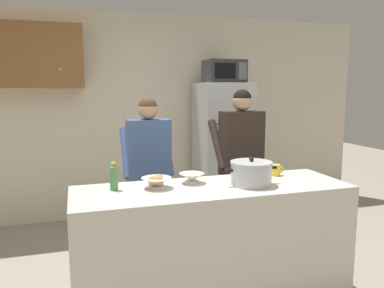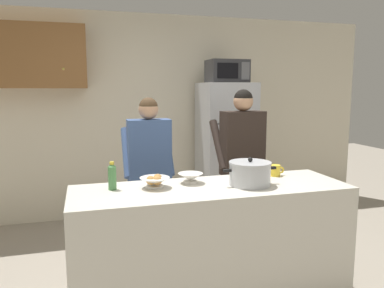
{
  "view_description": "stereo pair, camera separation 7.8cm",
  "coord_description": "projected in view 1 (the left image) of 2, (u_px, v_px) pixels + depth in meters",
  "views": [
    {
      "loc": [
        -0.99,
        -2.63,
        1.66
      ],
      "look_at": [
        0.0,
        0.55,
        1.17
      ],
      "focal_mm": 35.35,
      "sensor_mm": 36.0,
      "label": 1
    },
    {
      "loc": [
        -0.91,
        -2.65,
        1.66
      ],
      "look_at": [
        0.0,
        0.55,
        1.17
      ],
      "focal_mm": 35.35,
      "sensor_mm": 36.0,
      "label": 2
    }
  ],
  "objects": [
    {
      "name": "bottle_near_edge",
      "position": [
        114.0,
        177.0,
        2.76
      ],
      "size": [
        0.06,
        0.06,
        0.21
      ],
      "color": "#4C8C4C",
      "rests_on": "kitchen_island"
    },
    {
      "name": "person_by_sink",
      "position": [
        241.0,
        152.0,
        3.79
      ],
      "size": [
        0.51,
        0.43,
        1.65
      ],
      "color": "#726656",
      "rests_on": "ground"
    },
    {
      "name": "refrigerator",
      "position": [
        223.0,
        151.0,
        4.88
      ],
      "size": [
        0.64,
        0.68,
        1.73
      ],
      "color": "#B7BABF",
      "rests_on": "ground"
    },
    {
      "name": "bread_bowl",
      "position": [
        157.0,
        182.0,
        2.82
      ],
      "size": [
        0.23,
        0.23,
        0.1
      ],
      "color": "white",
      "rests_on": "kitchen_island"
    },
    {
      "name": "cooking_pot",
      "position": [
        251.0,
        173.0,
        2.92
      ],
      "size": [
        0.44,
        0.32,
        0.22
      ],
      "color": "silver",
      "rests_on": "kitchen_island"
    },
    {
      "name": "coffee_mug",
      "position": [
        275.0,
        170.0,
        3.24
      ],
      "size": [
        0.13,
        0.09,
        0.1
      ],
      "color": "yellow",
      "rests_on": "kitchen_island"
    },
    {
      "name": "microwave",
      "position": [
        224.0,
        71.0,
        4.71
      ],
      "size": [
        0.48,
        0.37,
        0.28
      ],
      "color": "#2D2D30",
      "rests_on": "refrigerator"
    },
    {
      "name": "kitchen_island",
      "position": [
        213.0,
        244.0,
        2.95
      ],
      "size": [
        2.11,
        0.68,
        0.92
      ],
      "primitive_type": "cube",
      "color": "silver",
      "rests_on": "ground"
    },
    {
      "name": "empty_bowl",
      "position": [
        192.0,
        177.0,
        2.97
      ],
      "size": [
        0.2,
        0.2,
        0.08
      ],
      "color": "white",
      "rests_on": "kitchen_island"
    },
    {
      "name": "back_wall_unit",
      "position": [
        134.0,
        108.0,
        4.87
      ],
      "size": [
        6.0,
        0.48,
        2.6
      ],
      "color": "beige",
      "rests_on": "ground"
    },
    {
      "name": "person_near_pot",
      "position": [
        149.0,
        161.0,
        3.57
      ],
      "size": [
        0.49,
        0.41,
        1.58
      ],
      "color": "black",
      "rests_on": "ground"
    }
  ]
}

